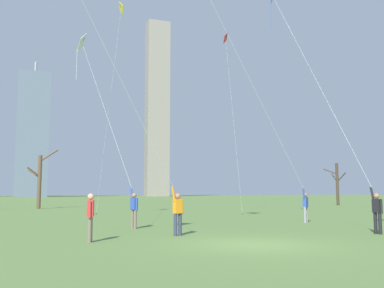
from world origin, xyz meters
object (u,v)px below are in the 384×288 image
Objects in this scene: kite_flyer_far_back_blue at (349,153)px; distant_kite_low_near_trees_yellow at (119,29)px; kite_flyer_foreground_right_orange at (158,168)px; kite_flyer_foreground_left_purple at (280,151)px; bare_tree_far_right_edge at (40,179)px; kite_flyer_midfield_right_white at (117,155)px; bystander_watching_nearby at (90,215)px; distant_kite_drifting_left_red at (226,48)px; bare_tree_rightmost at (337,183)px.

kite_flyer_far_back_blue is 0.96× the size of distant_kite_low_near_trees_yellow.
kite_flyer_foreground_left_purple is at bearing 29.77° from kite_flyer_foreground_right_orange.
kite_flyer_midfield_right_white is at bearing -81.26° from bare_tree_far_right_edge.
kite_flyer_foreground_left_purple is 11.80m from bystander_watching_nearby.
bare_tree_far_right_edge is at bearing 142.60° from distant_kite_drifting_left_red.
bare_tree_far_right_edge is (-15.29, 11.69, -11.53)m from distant_kite_drifting_left_red.
distant_kite_low_near_trees_yellow is at bearing 80.71° from kite_flyer_midfield_right_white.
kite_flyer_midfield_right_white reaches higher than bare_tree_rightmost.
distant_kite_low_near_trees_yellow reaches higher than bystander_watching_nearby.
kite_flyer_foreground_left_purple reaches higher than bare_tree_rightmost.
bystander_watching_nearby is 45.48m from bare_tree_rightmost.
kite_flyer_far_back_blue is at bearing -127.24° from bare_tree_rightmost.
bystander_watching_nearby is 27.16m from distant_kite_drifting_left_red.
kite_flyer_foreground_right_orange reaches higher than bare_tree_rightmost.
kite_flyer_far_back_blue is 11.70m from bystander_watching_nearby.
bare_tree_far_right_edge is at bearing 92.93° from bystander_watching_nearby.
kite_flyer_foreground_left_purple reaches higher than bystander_watching_nearby.
kite_flyer_far_back_blue is at bearing -75.46° from kite_flyer_foreground_left_purple.
kite_flyer_foreground_left_purple reaches higher than bare_tree_far_right_edge.
kite_flyer_foreground_right_orange reaches higher than bare_tree_far_right_edge.
kite_flyer_far_back_blue is 2.54× the size of bare_tree_far_right_edge.
bare_tree_rightmost is at bearing -0.82° from bare_tree_far_right_edge.
kite_flyer_foreground_right_orange reaches higher than bystander_watching_nearby.
distant_kite_drifting_left_red is 3.04× the size of bare_tree_rightmost.
distant_kite_drifting_left_red is at bearing 58.98° from kite_flyer_foreground_right_orange.
kite_flyer_midfield_right_white is 0.88× the size of kite_flyer_foreground_left_purple.
bystander_watching_nearby is 0.10× the size of distant_kite_low_near_trees_yellow.
bare_tree_far_right_edge is at bearing 113.37° from kite_flyer_far_back_blue.
bare_tree_rightmost is at bearing 36.18° from kite_flyer_midfield_right_white.
kite_flyer_far_back_blue reaches higher than bare_tree_far_right_edge.
kite_flyer_foreground_right_orange is at bearing -121.02° from distant_kite_drifting_left_red.
bare_tree_far_right_edge reaches higher than bare_tree_rightmost.
bare_tree_far_right_edge is at bearing 97.48° from kite_flyer_foreground_right_orange.
kite_flyer_foreground_right_orange is at bearing -177.24° from kite_flyer_far_back_blue.
distant_kite_low_near_trees_yellow is 18.97m from bare_tree_far_right_edge.
kite_flyer_midfield_right_white is 2.35× the size of bare_tree_rightmost.
kite_flyer_midfield_right_white is 0.82× the size of kite_flyer_far_back_blue.
kite_flyer_foreground_right_orange is at bearing -136.37° from bare_tree_rightmost.
distant_kite_low_near_trees_yellow is at bearing 85.90° from kite_flyer_foreground_right_orange.
distant_kite_drifting_left_red is at bearing 45.99° from kite_flyer_midfield_right_white.
distant_kite_low_near_trees_yellow reaches higher than kite_flyer_foreground_left_purple.
kite_flyer_foreground_right_orange is 1.69× the size of bare_tree_far_right_edge.
distant_kite_drifting_left_red reaches higher than kite_flyer_midfield_right_white.
bare_tree_rightmost is at bearing 47.25° from kite_flyer_foreground_left_purple.
bystander_watching_nearby is (-2.07, -7.10, -2.67)m from kite_flyer_midfield_right_white.
kite_flyer_foreground_right_orange is (-7.92, -4.53, -1.25)m from kite_flyer_foreground_left_purple.
kite_flyer_foreground_right_orange is 2.96m from bystander_watching_nearby.
bare_tree_rightmost reaches higher than bystander_watching_nearby.
kite_flyer_midfield_right_white reaches higher than kite_flyer_foreground_right_orange.
kite_flyer_foreground_left_purple is at bearing -58.85° from distant_kite_low_near_trees_yellow.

